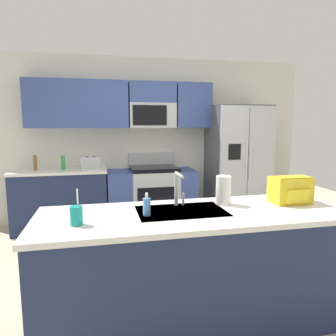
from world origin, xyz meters
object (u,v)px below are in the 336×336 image
(pepper_mill, at_px, (35,163))
(soap_dispenser, at_px, (147,206))
(range_oven, at_px, (152,195))
(drink_cup_teal, at_px, (76,215))
(bottle_green, at_px, (63,163))
(sink_faucet, at_px, (178,186))
(toaster, at_px, (91,163))
(paper_towel_roll, at_px, (223,190))
(backpack, at_px, (290,189))
(refrigerator, at_px, (237,163))

(pepper_mill, height_order, soap_dispenser, pepper_mill)
(range_oven, bearing_deg, drink_cup_teal, -109.63)
(pepper_mill, xyz_separation_m, soap_dispenser, (1.24, -2.52, -0.04))
(bottle_green, bearing_deg, sink_faucet, -63.43)
(toaster, xyz_separation_m, bottle_green, (-0.39, 0.01, 0.01))
(sink_faucet, distance_m, drink_cup_teal, 0.84)
(pepper_mill, xyz_separation_m, bottle_green, (0.39, -0.04, -0.01))
(paper_towel_roll, height_order, backpack, paper_towel_roll)
(refrigerator, distance_m, backpack, 2.43)
(soap_dispenser, bearing_deg, range_oven, 79.86)
(range_oven, bearing_deg, pepper_mill, -179.92)
(toaster, xyz_separation_m, drink_cup_teal, (-0.02, -2.58, -0.02))
(backpack, bearing_deg, bottle_green, 131.35)
(toaster, bearing_deg, range_oven, 3.28)
(pepper_mill, relative_size, backpack, 0.68)
(bottle_green, height_order, sink_faucet, sink_faucet)
(pepper_mill, relative_size, sink_faucet, 0.77)
(toaster, relative_size, sink_faucet, 0.99)
(drink_cup_teal, bearing_deg, soap_dispenser, 12.78)
(paper_towel_roll, bearing_deg, range_oven, 95.33)
(range_oven, bearing_deg, sink_faucet, -94.09)
(soap_dispenser, relative_size, paper_towel_roll, 0.71)
(pepper_mill, bearing_deg, paper_towel_roll, -50.81)
(soap_dispenser, bearing_deg, bottle_green, 108.99)
(toaster, distance_m, pepper_mill, 0.78)
(refrigerator, height_order, pepper_mill, refrigerator)
(range_oven, height_order, backpack, backpack)
(soap_dispenser, xyz_separation_m, paper_towel_roll, (0.67, 0.18, 0.05))
(sink_faucet, bearing_deg, range_oven, 85.91)
(refrigerator, bearing_deg, soap_dispenser, -127.20)
(range_oven, xyz_separation_m, toaster, (-0.92, -0.05, 0.55))
(bottle_green, relative_size, drink_cup_teal, 0.83)
(range_oven, xyz_separation_m, soap_dispenser, (-0.45, -2.52, 0.53))
(soap_dispenser, bearing_deg, toaster, 100.66)
(bottle_green, relative_size, soap_dispenser, 1.21)
(paper_towel_roll, bearing_deg, refrigerator, 62.38)
(range_oven, relative_size, backpack, 4.25)
(bottle_green, relative_size, backpack, 0.64)
(bottle_green, xyz_separation_m, paper_towel_roll, (1.52, -2.30, 0.02))
(pepper_mill, distance_m, sink_faucet, 2.77)
(refrigerator, bearing_deg, toaster, 179.52)
(refrigerator, bearing_deg, sink_faucet, -125.02)
(range_oven, distance_m, pepper_mill, 1.78)
(toaster, distance_m, paper_towel_roll, 2.56)
(range_oven, xyz_separation_m, paper_towel_roll, (0.22, -2.35, 0.58))
(drink_cup_teal, xyz_separation_m, soap_dispenser, (0.49, 0.11, 0.00))
(soap_dispenser, bearing_deg, sink_faucet, 35.46)
(bottle_green, xyz_separation_m, sink_faucet, (1.14, -2.27, 0.07))
(range_oven, relative_size, bottle_green, 6.61)
(backpack, bearing_deg, paper_towel_roll, 172.13)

